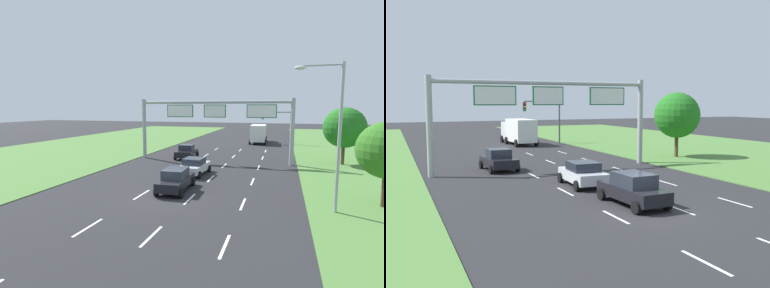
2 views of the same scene
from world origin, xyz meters
TOP-DOWN VIEW (x-y plane):
  - ground_plane at (0.00, 0.00)m, footprint 200.00×200.00m
  - lane_dashes_inner_left at (-1.75, 3.00)m, footprint 0.14×44.40m
  - lane_dashes_inner_right at (1.75, 3.00)m, footprint 0.14×44.40m
  - lane_dashes_slip at (5.25, 3.00)m, footprint 0.14×44.40m
  - car_near_red at (-0.08, 7.19)m, footprint 2.33×4.10m
  - car_lead_silver at (0.16, 1.67)m, footprint 2.14×4.43m
  - car_mid_lane at (-3.43, 15.23)m, footprint 2.40×4.07m
  - box_truck at (3.47, 33.77)m, footprint 2.83×7.53m
  - sign_gantry at (0.15, 14.17)m, footprint 17.24×0.44m
  - traffic_light_mast at (6.67, 33.29)m, footprint 4.76×0.49m
  - roadside_tree_mid at (13.58, 16.04)m, footprint 4.23×4.23m

SIDE VIEW (x-z plane):
  - ground_plane at x=0.00m, z-range 0.00..0.00m
  - lane_dashes_inner_left at x=-1.75m, z-range 0.00..0.01m
  - lane_dashes_inner_right at x=1.75m, z-range 0.00..0.01m
  - lane_dashes_slip at x=5.25m, z-range 0.00..0.01m
  - car_near_red at x=-0.08m, z-range 0.02..1.52m
  - car_mid_lane at x=-3.43m, z-range -0.03..1.61m
  - car_lead_silver at x=0.16m, z-range 0.00..1.64m
  - box_truck at x=3.47m, z-range 0.13..3.23m
  - traffic_light_mast at x=6.67m, z-range 1.07..6.67m
  - roadside_tree_mid at x=13.58m, z-range 0.91..6.97m
  - sign_gantry at x=0.15m, z-range 1.45..8.45m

